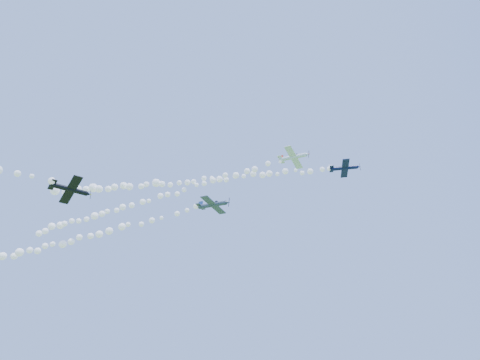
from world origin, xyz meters
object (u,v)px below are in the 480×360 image
at_px(plane_navy, 345,168).
at_px(plane_white, 294,157).
at_px(plane_black, 71,189).
at_px(plane_grey, 213,205).

bearing_deg(plane_navy, plane_white, -144.17).
distance_m(plane_white, plane_black, 44.23).
bearing_deg(plane_grey, plane_white, 18.68).
bearing_deg(plane_white, plane_grey, -159.90).
bearing_deg(plane_navy, plane_black, -148.45).
bearing_deg(plane_grey, plane_navy, 34.62).
distance_m(plane_navy, plane_grey, 31.66).
relative_size(plane_white, plane_navy, 0.97).
xyz_separation_m(plane_white, plane_navy, (8.60, 11.03, 1.44)).
bearing_deg(plane_black, plane_navy, -14.32).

